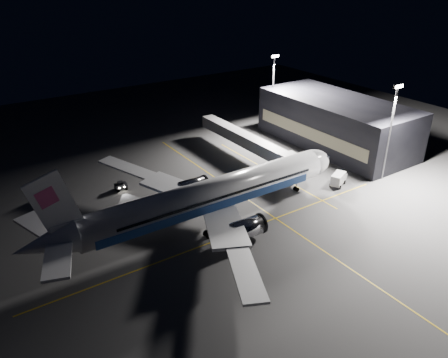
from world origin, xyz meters
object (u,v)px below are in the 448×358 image
object	(u,v)px
safety_cone_b	(227,201)
service_truck	(339,178)
floodlight_mast_north	(273,86)
safety_cone_a	(153,202)
jet_bridge	(250,142)
floodlight_mast_south	(391,124)
airliner	(206,197)
baggage_tug	(121,186)
safety_cone_c	(180,188)

from	to	relation	value
safety_cone_b	service_truck	bearing A→B (deg)	-15.68
floodlight_mast_north	safety_cone_a	world-z (taller)	floodlight_mast_north
jet_bridge	floodlight_mast_south	world-z (taller)	floodlight_mast_south
floodlight_mast_north	floodlight_mast_south	world-z (taller)	same
jet_bridge	safety_cone_b	bearing A→B (deg)	-138.70
service_truck	safety_cone_a	bearing A→B (deg)	134.06
floodlight_mast_south	safety_cone_b	size ratio (longest dim) A/B	32.64
airliner	jet_bridge	bearing A→B (deg)	38.04
service_truck	safety_cone_a	distance (m)	38.86
baggage_tug	safety_cone_a	size ratio (longest dim) A/B	3.96
jet_bridge	service_truck	size ratio (longest dim) A/B	6.16
airliner	baggage_tug	xyz separation A→B (m)	(-8.13, 20.70, -4.35)
floodlight_mast_south	safety_cone_c	distance (m)	45.38
baggage_tug	safety_cone_c	xyz separation A→B (m)	(10.31, -6.70, -0.51)
service_truck	baggage_tug	distance (m)	45.62
service_truck	safety_cone_a	xyz separation A→B (m)	(-36.15, 14.21, -1.10)
baggage_tug	floodlight_mast_north	bearing A→B (deg)	17.63
floodlight_mast_north	safety_cone_b	size ratio (longest dim) A/B	32.64
jet_bridge	floodlight_mast_north	size ratio (longest dim) A/B	1.66
floodlight_mast_south	floodlight_mast_north	bearing A→B (deg)	90.00
baggage_tug	safety_cone_b	size ratio (longest dim) A/B	4.06
baggage_tug	safety_cone_a	distance (m)	9.70
safety_cone_b	floodlight_mast_north	bearing A→B (deg)	39.46
floodlight_mast_north	floodlight_mast_south	distance (m)	38.00
floodlight_mast_north	safety_cone_c	distance (m)	44.52
floodlight_mast_north	baggage_tug	xyz separation A→B (m)	(-49.21, -11.28, -11.56)
safety_cone_a	floodlight_mast_south	bearing A→B (deg)	-20.75
jet_bridge	airliner	bearing A→B (deg)	-141.96
safety_cone_c	safety_cone_b	bearing A→B (deg)	-63.90
floodlight_mast_south	baggage_tug	bearing A→B (deg)	151.50
floodlight_mast_north	safety_cone_c	xyz separation A→B (m)	(-38.90, -17.99, -12.07)
baggage_tug	safety_cone_a	xyz separation A→B (m)	(2.99, -9.21, -0.49)
jet_bridge	floodlight_mast_south	bearing A→B (deg)	-53.21
jet_bridge	floodlight_mast_south	size ratio (longest dim) A/B	1.66
baggage_tug	floodlight_mast_south	bearing A→B (deg)	-23.79
airliner	safety_cone_a	world-z (taller)	airliner
floodlight_mast_north	service_truck	bearing A→B (deg)	-106.18
service_truck	baggage_tug	world-z (taller)	service_truck
airliner	service_truck	world-z (taller)	airliner
airliner	floodlight_mast_north	world-z (taller)	floodlight_mast_north
floodlight_mast_south	baggage_tug	size ratio (longest dim) A/B	8.04
airliner	safety_cone_b	size ratio (longest dim) A/B	96.93
safety_cone_a	safety_cone_b	bearing A→B (deg)	-31.52
airliner	floodlight_mast_south	size ratio (longest dim) A/B	2.97
jet_bridge	floodlight_mast_south	distance (m)	31.05
floodlight_mast_south	service_truck	bearing A→B (deg)	161.88
jet_bridge	safety_cone_a	size ratio (longest dim) A/B	52.82
safety_cone_a	airliner	bearing A→B (deg)	-65.90
jet_bridge	safety_cone_b	xyz separation A→B (m)	(-16.00, -14.06, -4.26)
floodlight_mast_north	safety_cone_c	bearing A→B (deg)	-155.19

